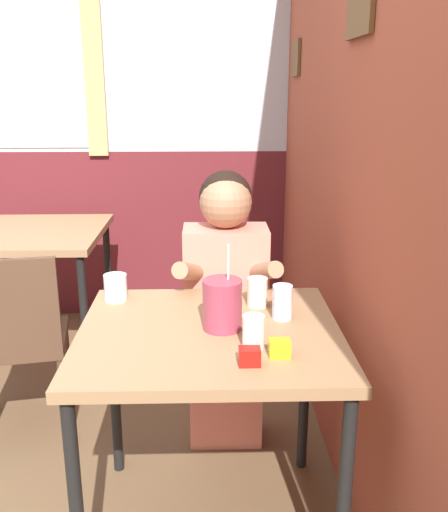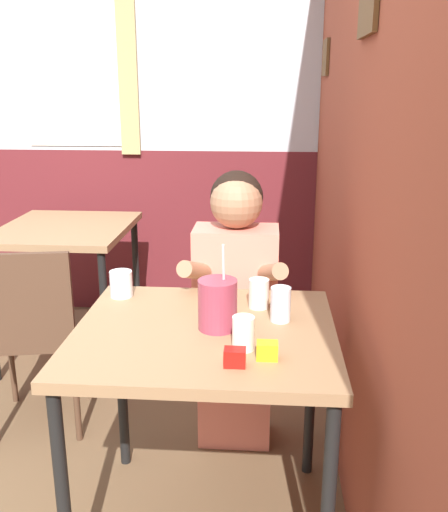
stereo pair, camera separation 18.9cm
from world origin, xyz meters
TOP-DOWN VIEW (x-y plane):
  - brick_wall_right at (1.15, 1.15)m, footprint 0.08×4.30m
  - back_wall at (-0.01, 2.33)m, footprint 5.24×0.09m
  - main_table at (0.62, 0.29)m, footprint 0.83×0.75m
  - background_table at (-0.30, 1.61)m, footprint 0.69×0.78m
  - chair_near_window at (-0.20, 0.84)m, footprint 0.46×0.46m
  - person_seated at (0.68, 0.84)m, footprint 0.42×0.41m
  - cocktail_pitcher at (0.66, 0.30)m, footprint 0.12×0.12m
  - glass_near_pitcher at (0.28, 0.56)m, footprint 0.08×0.08m
  - glass_center at (0.74, 0.16)m, footprint 0.07×0.07m
  - glass_far_side at (0.78, 0.49)m, footprint 0.07×0.07m
  - glass_by_brick at (0.86, 0.38)m, footprint 0.07×0.07m
  - condiment_ketchup at (0.73, 0.05)m, footprint 0.06×0.04m
  - condiment_mustard at (0.81, 0.10)m, footprint 0.06×0.04m

SIDE VIEW (x-z plane):
  - chair_near_window at x=-0.20m, z-range 0.08..0.94m
  - person_seated at x=0.68m, z-range 0.04..1.22m
  - background_table at x=-0.30m, z-range 0.29..1.05m
  - main_table at x=0.62m, z-range 0.30..1.06m
  - condiment_ketchup at x=0.73m, z-range 0.76..0.81m
  - condiment_mustard at x=0.81m, z-range 0.76..0.81m
  - glass_near_pitcher at x=0.28m, z-range 0.76..0.86m
  - glass_center at x=0.74m, z-range 0.76..0.86m
  - glass_far_side at x=0.78m, z-range 0.76..0.86m
  - glass_by_brick at x=0.86m, z-range 0.76..0.88m
  - cocktail_pitcher at x=0.66m, z-range 0.70..0.98m
  - brick_wall_right at x=1.15m, z-range 0.00..2.70m
  - back_wall at x=-0.01m, z-range 0.01..2.71m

